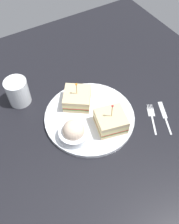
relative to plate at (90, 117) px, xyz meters
The scene contains 8 objects.
ground_plane 1.64cm from the plate, ahead, with size 112.89×112.89×2.00cm, color black.
plate is the anchor object (origin of this frame).
sandwich_half_front 8.31cm from the plate, 152.11° to the right, with size 10.17×10.44×10.43cm.
sandwich_half_back 7.43cm from the plate, ahead, with size 12.08×12.02×9.31cm.
coleslaw_bowl 9.62cm from the plate, 118.86° to the left, with size 9.20×9.20×6.62cm.
drink_glass 25.19cm from the plate, 42.23° to the left, with size 7.46×7.46×9.18cm.
fork 20.56cm from the plate, 117.63° to the right, with size 11.24×6.89×0.35cm.
knife 24.79cm from the plate, 117.99° to the right, with size 12.57×6.57×0.35cm.
Camera 1 is at (-40.92, 23.95, 65.57)cm, focal length 39.61 mm.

